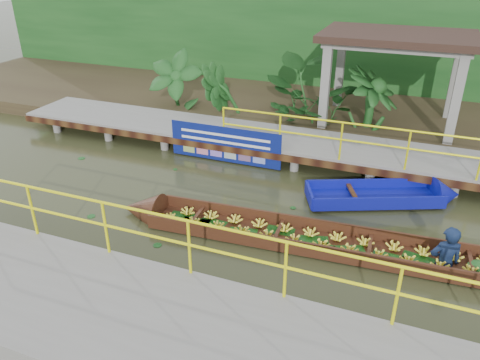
% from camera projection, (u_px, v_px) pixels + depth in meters
% --- Properties ---
extents(ground, '(80.00, 80.00, 0.00)m').
position_uv_depth(ground, '(221.00, 210.00, 10.79)').
color(ground, '#2F3118').
rests_on(ground, ground).
extents(land_strip, '(30.00, 8.00, 0.45)m').
position_uv_depth(land_strip, '(303.00, 107.00, 16.93)').
color(land_strip, '#322519').
rests_on(land_strip, ground).
extents(far_dock, '(16.00, 2.06, 1.66)m').
position_uv_depth(far_dock, '(269.00, 140.00, 13.42)').
color(far_dock, slate).
rests_on(far_dock, ground).
extents(near_dock, '(18.00, 2.40, 1.73)m').
position_uv_depth(near_dock, '(169.00, 340.00, 6.84)').
color(near_dock, slate).
rests_on(near_dock, ground).
extents(pavilion, '(4.40, 3.00, 3.00)m').
position_uv_depth(pavilion, '(397.00, 46.00, 13.79)').
color(pavilion, slate).
rests_on(pavilion, ground).
extents(foliage_backdrop, '(30.00, 0.80, 4.00)m').
position_uv_depth(foliage_backdrop, '(322.00, 45.00, 18.21)').
color(foliage_backdrop, '#154317').
rests_on(foliage_backdrop, ground).
extents(vendor_boat, '(9.13, 1.44, 2.04)m').
position_uv_depth(vendor_boat, '(341.00, 240.00, 9.29)').
color(vendor_boat, '#361A0E').
rests_on(vendor_boat, ground).
extents(moored_blue_boat, '(3.68, 2.29, 0.86)m').
position_uv_depth(moored_blue_boat, '(410.00, 196.00, 11.09)').
color(moored_blue_boat, '#0D128F').
rests_on(moored_blue_boat, ground).
extents(blue_banner, '(3.25, 0.04, 1.02)m').
position_uv_depth(blue_banner, '(225.00, 144.00, 12.91)').
color(blue_banner, navy).
rests_on(blue_banner, ground).
extents(tropical_plants, '(14.29, 1.29, 1.61)m').
position_uv_depth(tropical_plants, '(360.00, 104.00, 13.90)').
color(tropical_plants, '#154317').
rests_on(tropical_plants, ground).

